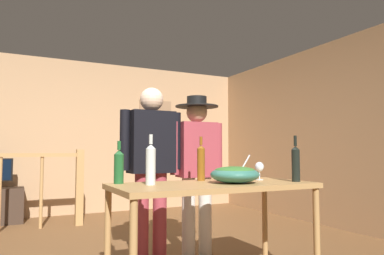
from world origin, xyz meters
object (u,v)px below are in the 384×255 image
Objects in this scene: stair_railing at (16,181)px; person_standing_left at (151,157)px; mug_blue at (240,175)px; wine_bottle_clear at (151,164)px; wine_bottle_green at (119,166)px; person_standing_right at (197,161)px; salad_bowl at (235,174)px; serving_table at (214,193)px; wine_bottle_amber at (201,162)px; wine_bottle_dark at (296,163)px; framed_picture at (155,121)px; wine_glass at (259,168)px.

person_standing_left is at bearing -61.01° from stair_railing.
wine_bottle_clear is at bearing -173.08° from mug_blue.
mug_blue is (1.04, -0.11, -0.09)m from wine_bottle_green.
person_standing_left reaches higher than wine_bottle_green.
salad_bowl is at bearing 85.57° from person_standing_right.
person_standing_left is at bearing 1.94° from person_standing_right.
serving_table is at bearing 74.15° from person_standing_right.
salad_bowl is 0.83m from person_standing_right.
wine_bottle_clear is (-0.52, -0.19, -0.00)m from wine_bottle_amber.
serving_table is at bearing 153.62° from salad_bowl.
wine_bottle_green is (-0.67, 0.28, 0.21)m from serving_table.
wine_bottle_amber is at bearing -61.10° from stair_railing.
wine_bottle_dark is 1.30m from person_standing_left.
wine_bottle_dark is 0.23× the size of person_standing_left.
framed_picture is 3.62m from mug_blue.
wine_bottle_clear is (-1.01, -0.03, 0.05)m from wine_glass.
wine_bottle_green reaches higher than salad_bowl.
wine_bottle_amber is 0.23× the size of person_standing_left.
wine_bottle_amber is at bearing 20.00° from wine_bottle_clear.
wine_bottle_dark is at bearing -93.34° from framed_picture.
wine_bottle_green is 0.28m from wine_bottle_clear.
serving_table is at bearing 165.17° from wine_bottle_dark.
mug_blue is at bearing -5.96° from wine_bottle_green.
wine_bottle_dark is 1.02m from person_standing_right.
person_standing_right is (0.09, 0.82, 0.08)m from salad_bowl.
wine_bottle_clear reaches higher than mug_blue.
person_standing_right reaches higher than salad_bowl.
wine_glass is (1.88, -2.67, 0.24)m from stair_railing.
salad_bowl is (1.51, -2.84, 0.21)m from stair_railing.
stair_railing is at bearing 125.12° from wine_glass.
wine_bottle_dark is at bearing -11.97° from wine_bottle_clear.
wine_glass is 0.41× the size of wine_bottle_dark.
wine_bottle_amber is 0.99× the size of wine_bottle_dark.
framed_picture is 3.79m from wine_bottle_green.
salad_bowl is (-0.75, -3.74, -0.73)m from framed_picture.
salad_bowl reaches higher than mug_blue.
wine_bottle_dark is (1.34, -0.46, 0.02)m from wine_bottle_green.
person_standing_left is at bearing 118.53° from wine_bottle_amber.
stair_railing reaches higher than wine_glass.
framed_picture is 2.01× the size of wine_bottle_amber.
wine_glass reaches higher than serving_table.
wine_bottle_dark is (0.16, -0.28, 0.05)m from wine_glass.
wine_bottle_amber reaches higher than serving_table.
salad_bowl is at bearing -26.38° from serving_table.
person_standing_right is (1.60, -2.02, 0.29)m from stair_railing.
person_standing_left reaches higher than person_standing_right.
wine_glass is 0.71m from person_standing_right.
wine_bottle_green is 0.88× the size of wine_bottle_amber.
serving_table is at bearing -63.85° from stair_railing.
serving_table is at bearing -95.96° from wine_bottle_amber.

